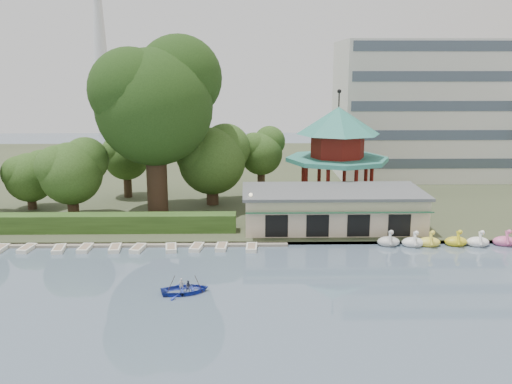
{
  "coord_description": "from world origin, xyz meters",
  "views": [
    {
      "loc": [
        0.99,
        -35.26,
        16.88
      ],
      "look_at": [
        2.0,
        18.0,
        5.0
      ],
      "focal_mm": 40.0,
      "sensor_mm": 36.0,
      "label": 1
    }
  ],
  "objects_px": {
    "dock": "(110,244)",
    "boathouse": "(332,208)",
    "pavilion": "(338,146)",
    "big_tree": "(156,98)",
    "rowboat_with_passengers": "(185,286)"
  },
  "relations": [
    {
      "from": "dock",
      "to": "pavilion",
      "type": "height_order",
      "value": "pavilion"
    },
    {
      "from": "dock",
      "to": "boathouse",
      "type": "height_order",
      "value": "boathouse"
    },
    {
      "from": "dock",
      "to": "big_tree",
      "type": "bearing_deg",
      "value": 73.91
    },
    {
      "from": "pavilion",
      "to": "rowboat_with_passengers",
      "type": "distance_m",
      "value": 31.67
    },
    {
      "from": "dock",
      "to": "boathouse",
      "type": "bearing_deg",
      "value": 12.24
    },
    {
      "from": "boathouse",
      "to": "big_tree",
      "type": "relative_size",
      "value": 0.93
    },
    {
      "from": "pavilion",
      "to": "big_tree",
      "type": "relative_size",
      "value": 0.68
    },
    {
      "from": "boathouse",
      "to": "big_tree",
      "type": "xyz_separation_m",
      "value": [
        -18.82,
        6.24,
        11.02
      ]
    },
    {
      "from": "boathouse",
      "to": "big_tree",
      "type": "bearing_deg",
      "value": 161.67
    },
    {
      "from": "dock",
      "to": "pavilion",
      "type": "distance_m",
      "value": 29.14
    },
    {
      "from": "big_tree",
      "to": "rowboat_with_passengers",
      "type": "relative_size",
      "value": 3.45
    },
    {
      "from": "big_tree",
      "to": "rowboat_with_passengers",
      "type": "xyz_separation_m",
      "value": [
        5.2,
        -22.86,
        -12.86
      ]
    },
    {
      "from": "boathouse",
      "to": "pavilion",
      "type": "bearing_deg",
      "value": 78.72
    },
    {
      "from": "pavilion",
      "to": "boathouse",
      "type": "bearing_deg",
      "value": -101.28
    },
    {
      "from": "pavilion",
      "to": "big_tree",
      "type": "bearing_deg",
      "value": -169.68
    }
  ]
}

